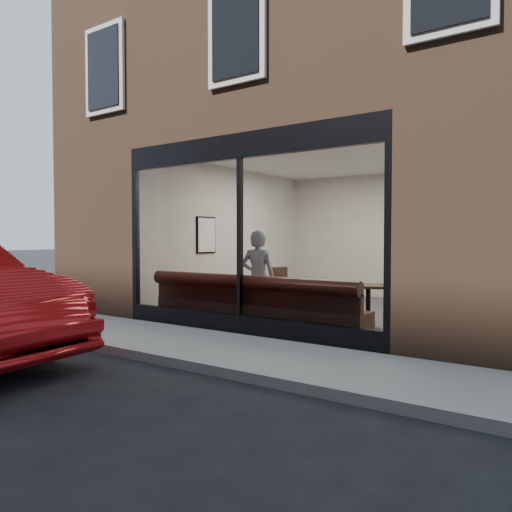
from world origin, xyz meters
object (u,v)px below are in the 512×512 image
Objects in this scene: cafe_chair_left at (274,301)px; cafe_table_right at (368,286)px; banquette at (254,317)px; cafe_table_left at (261,281)px; person at (258,279)px.

cafe_table_right is at bearing -174.93° from cafe_chair_left.
cafe_table_right reaches higher than cafe_chair_left.
banquette is 5.85× the size of cafe_table_left.
banquette is 0.69m from person.
cafe_table_right is (1.69, 0.79, -0.10)m from person.
person is at bearing -58.79° from cafe_table_left.
person is 1.85m from cafe_chair_left.
cafe_table_right is (1.56, 1.08, 0.52)m from banquette.
cafe_table_left is (-0.50, 0.90, 0.52)m from banquette.
person is 2.45× the size of cafe_table_left.
cafe_chair_left is (-2.40, 0.82, -0.50)m from cafe_table_right.
banquette is 1.15m from cafe_table_left.
cafe_chair_left is at bearing 109.08° from cafe_table_left.
cafe_table_right is at bearing 5.04° from cafe_table_left.
cafe_chair_left is at bearing 113.95° from banquette.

